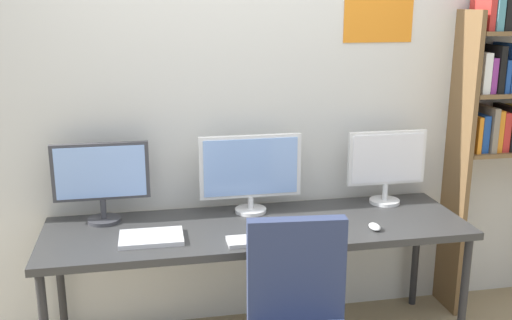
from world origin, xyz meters
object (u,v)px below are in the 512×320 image
object	(u,v)px
desk	(258,234)
monitor_left	(101,177)
monitor_center	(250,170)
monitor_right	(387,163)
computer_mouse	(375,227)
laptop_closed	(151,238)
keyboard_main	(267,240)

from	to	relation	value
desk	monitor_left	xyz separation A→B (m)	(-0.82, 0.21, 0.30)
monitor_left	monitor_center	bearing A→B (deg)	0.01
desk	monitor_right	bearing A→B (deg)	14.58
monitor_center	computer_mouse	size ratio (longest dim) A/B	6.03
desk	computer_mouse	size ratio (longest dim) A/B	23.67
computer_mouse	laptop_closed	distance (m)	1.16
monitor_right	computer_mouse	xyz separation A→B (m)	(-0.22, -0.40, -0.23)
monitor_center	keyboard_main	xyz separation A→B (m)	(0.00, -0.44, -0.24)
monitor_left	laptop_closed	world-z (taller)	monitor_left
monitor_right	laptop_closed	bearing A→B (deg)	-167.29
computer_mouse	laptop_closed	world-z (taller)	computer_mouse
monitor_left	computer_mouse	size ratio (longest dim) A/B	5.34
monitor_center	keyboard_main	size ratio (longest dim) A/B	1.45
monitor_left	keyboard_main	size ratio (longest dim) A/B	1.28
desk	computer_mouse	bearing A→B (deg)	-17.29
monitor_left	desk	bearing A→B (deg)	-14.58
computer_mouse	monitor_center	bearing A→B (deg)	146.21
monitor_center	laptop_closed	xyz separation A→B (m)	(-0.57, -0.31, -0.23)
desk	monitor_center	world-z (taller)	monitor_center
monitor_right	computer_mouse	bearing A→B (deg)	-119.36
desk	monitor_center	size ratio (longest dim) A/B	3.92
desk	keyboard_main	distance (m)	0.24
keyboard_main	computer_mouse	xyz separation A→B (m)	(0.59, 0.05, 0.01)
laptop_closed	keyboard_main	bearing A→B (deg)	-12.23
monitor_center	laptop_closed	bearing A→B (deg)	-151.21
monitor_left	monitor_right	xyz separation A→B (m)	(1.63, -0.00, -0.01)
monitor_center	monitor_right	xyz separation A→B (m)	(0.82, -0.00, -0.00)
monitor_right	laptop_closed	world-z (taller)	monitor_right
monitor_left	laptop_closed	bearing A→B (deg)	-51.59
desk	keyboard_main	world-z (taller)	keyboard_main
monitor_right	desk	bearing A→B (deg)	-165.42
monitor_left	keyboard_main	distance (m)	0.96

